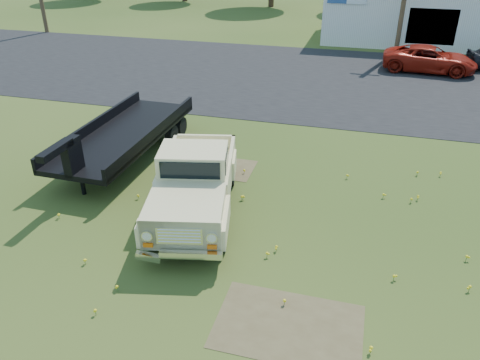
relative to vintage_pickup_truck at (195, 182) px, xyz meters
The scene contains 8 objects.
ground 2.18m from the vintage_pickup_truck, 17.80° to the right, with size 140.00×140.00×0.00m, color #2C4315.
asphalt_lot 14.56m from the vintage_pickup_truck, 82.74° to the left, with size 90.00×14.00×0.02m, color black.
dirt_patch_a 5.00m from the vintage_pickup_truck, 47.10° to the right, with size 3.00×2.00×0.01m, color brown.
dirt_patch_b 3.09m from the vintage_pickup_truck, 93.23° to the left, with size 2.20×1.60×0.01m, color brown.
commercial_building 27.56m from the vintage_pickup_truck, 73.47° to the left, with size 14.20×8.20×4.15m.
vintage_pickup_truck is the anchor object (origin of this frame).
flatbed_trailer 4.63m from the vintage_pickup_truck, 142.04° to the left, with size 2.43×7.30×1.99m, color black, non-canonical shape.
red_pickup 18.99m from the vintage_pickup_truck, 66.75° to the left, with size 2.32×5.03×1.40m, color maroon.
Camera 1 is at (2.40, -10.02, 7.24)m, focal length 35.00 mm.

